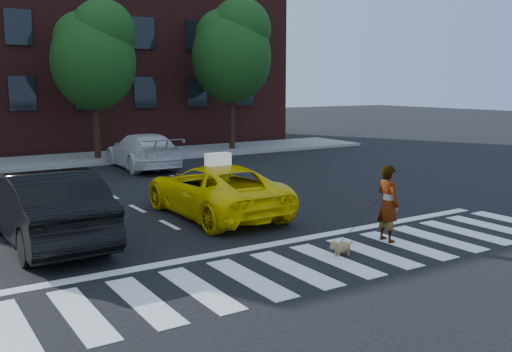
{
  "coord_description": "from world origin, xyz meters",
  "views": [
    {
      "loc": [
        -7.16,
        -8.33,
        3.46
      ],
      "look_at": [
        0.64,
        3.93,
        1.1
      ],
      "focal_mm": 40.0,
      "sensor_mm": 36.0,
      "label": 1
    }
  ],
  "objects_px": {
    "taxi": "(215,190)",
    "black_sedan": "(46,207)",
    "woman": "(388,204)",
    "dog": "(341,247)",
    "white_suv": "(143,151)",
    "tree_right": "(232,47)",
    "tree_mid": "(94,51)"
  },
  "relations": [
    {
      "from": "white_suv",
      "to": "dog",
      "type": "bearing_deg",
      "value": 88.69
    },
    {
      "from": "tree_right",
      "to": "taxi",
      "type": "distance_m",
      "value": 15.18
    },
    {
      "from": "tree_right",
      "to": "dog",
      "type": "relative_size",
      "value": 13.84
    },
    {
      "from": "woman",
      "to": "tree_right",
      "type": "bearing_deg",
      "value": -13.67
    },
    {
      "from": "tree_mid",
      "to": "taxi",
      "type": "xyz_separation_m",
      "value": [
        -0.68,
        -12.26,
        -4.17
      ]
    },
    {
      "from": "tree_mid",
      "to": "taxi",
      "type": "height_order",
      "value": "tree_mid"
    },
    {
      "from": "black_sedan",
      "to": "dog",
      "type": "distance_m",
      "value": 6.37
    },
    {
      "from": "taxi",
      "to": "woman",
      "type": "xyz_separation_m",
      "value": [
        2.01,
        -4.28,
        0.17
      ]
    },
    {
      "from": "white_suv",
      "to": "woman",
      "type": "height_order",
      "value": "woman"
    },
    {
      "from": "tree_mid",
      "to": "tree_right",
      "type": "xyz_separation_m",
      "value": [
        7.0,
        -0.0,
        0.41
      ]
    },
    {
      "from": "tree_mid",
      "to": "dog",
      "type": "height_order",
      "value": "tree_mid"
    },
    {
      "from": "tree_mid",
      "to": "woman",
      "type": "height_order",
      "value": "tree_mid"
    },
    {
      "from": "woman",
      "to": "taxi",
      "type": "bearing_deg",
      "value": 30.42
    },
    {
      "from": "black_sedan",
      "to": "woman",
      "type": "bearing_deg",
      "value": 147.43
    },
    {
      "from": "white_suv",
      "to": "woman",
      "type": "distance_m",
      "value": 13.35
    },
    {
      "from": "white_suv",
      "to": "taxi",
      "type": "bearing_deg",
      "value": 83.69
    },
    {
      "from": "woman",
      "to": "dog",
      "type": "distance_m",
      "value": 1.74
    },
    {
      "from": "taxi",
      "to": "woman",
      "type": "height_order",
      "value": "woman"
    },
    {
      "from": "tree_right",
      "to": "dog",
      "type": "distance_m",
      "value": 19.01
    },
    {
      "from": "tree_right",
      "to": "white_suv",
      "type": "bearing_deg",
      "value": -152.44
    },
    {
      "from": "white_suv",
      "to": "dog",
      "type": "distance_m",
      "value": 13.67
    },
    {
      "from": "tree_right",
      "to": "white_suv",
      "type": "distance_m",
      "value": 8.28
    },
    {
      "from": "woman",
      "to": "tree_mid",
      "type": "bearing_deg",
      "value": 9.85
    },
    {
      "from": "taxi",
      "to": "black_sedan",
      "type": "xyz_separation_m",
      "value": [
        -4.37,
        -0.41,
        0.13
      ]
    },
    {
      "from": "tree_right",
      "to": "dog",
      "type": "height_order",
      "value": "tree_right"
    },
    {
      "from": "black_sedan",
      "to": "dog",
      "type": "xyz_separation_m",
      "value": [
        4.8,
        -4.14,
        -0.63
      ]
    },
    {
      "from": "tree_mid",
      "to": "black_sedan",
      "type": "distance_m",
      "value": 14.23
    },
    {
      "from": "white_suv",
      "to": "black_sedan",
      "type": "bearing_deg",
      "value": 61.4
    },
    {
      "from": "tree_right",
      "to": "white_suv",
      "type": "xyz_separation_m",
      "value": [
        -6.13,
        -3.2,
        -4.54
      ]
    },
    {
      "from": "tree_right",
      "to": "white_suv",
      "type": "height_order",
      "value": "tree_right"
    },
    {
      "from": "black_sedan",
      "to": "woman",
      "type": "distance_m",
      "value": 7.46
    },
    {
      "from": "tree_right",
      "to": "black_sedan",
      "type": "height_order",
      "value": "tree_right"
    }
  ]
}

